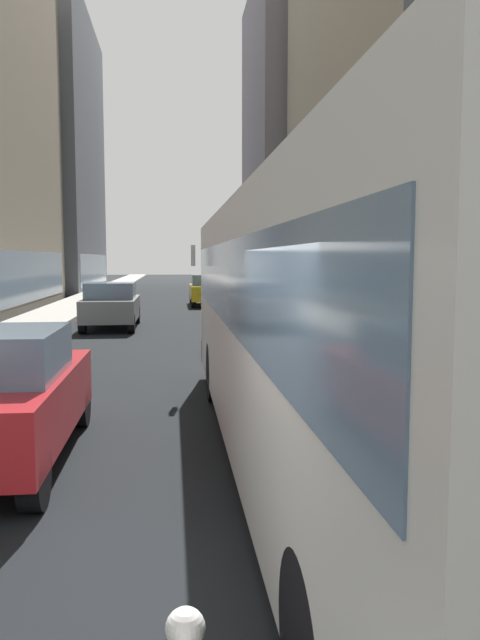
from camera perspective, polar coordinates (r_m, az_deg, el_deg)
ground_plane at (r=38.74m, az=-5.22°, el=1.97°), size 120.00×120.00×0.00m
sidewalk_left at (r=39.06m, az=-13.61°, el=1.98°), size 2.40×110.00×0.15m
sidewalk_right at (r=39.25m, az=3.13°, el=2.15°), size 2.40×110.00×0.15m
building_left_far at (r=53.57m, az=-18.83°, el=14.18°), size 10.02×18.29×21.41m
building_right_far at (r=57.97m, az=6.68°, el=16.11°), size 10.96×15.66×26.10m
transit_bus at (r=7.26m, az=8.65°, el=0.35°), size 2.78×11.53×3.05m
car_yellow_taxi at (r=32.71m, az=-2.94°, el=2.77°), size 1.84×4.12×1.62m
car_white_van at (r=22.90m, az=2.50°, el=1.56°), size 1.74×4.31×1.62m
car_grey_wagon at (r=22.33m, az=-11.69°, el=1.34°), size 1.80×4.02×1.62m
car_blue_hatchback at (r=49.28m, az=-2.18°, el=3.72°), size 1.74×4.79×1.62m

